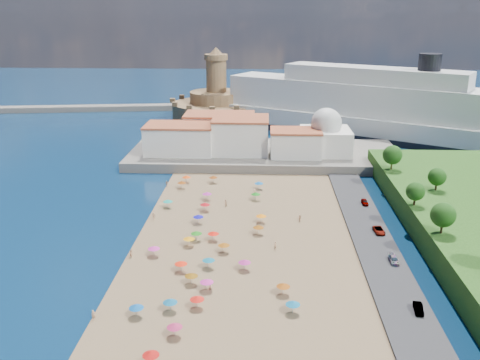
{
  "coord_description": "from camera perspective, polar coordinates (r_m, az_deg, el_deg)",
  "views": [
    {
      "loc": [
        10.05,
        -101.53,
        49.01
      ],
      "look_at": [
        4.0,
        25.0,
        8.0
      ],
      "focal_mm": 40.0,
      "sensor_mm": 36.0,
      "label": 1
    }
  ],
  "objects": [
    {
      "name": "ground",
      "position": [
        113.19,
        -2.65,
        -7.74
      ],
      "size": [
        700.0,
        700.0,
        0.0
      ],
      "primitive_type": "plane",
      "color": "#071938",
      "rests_on": "ground"
    },
    {
      "name": "terrace",
      "position": [
        180.88,
        2.63,
        2.69
      ],
      "size": [
        90.0,
        36.0,
        3.0
      ],
      "primitive_type": "cube",
      "color": "#59544C",
      "rests_on": "ground"
    },
    {
      "name": "jetty",
      "position": [
        216.04,
        -3.2,
        5.13
      ],
      "size": [
        18.0,
        70.0,
        2.4
      ],
      "primitive_type": "cube",
      "color": "#59544C",
      "rests_on": "ground"
    },
    {
      "name": "breakwater",
      "position": [
        285.43,
        -22.36,
        6.98
      ],
      "size": [
        199.03,
        34.77,
        2.6
      ],
      "primitive_type": "cube",
      "rotation": [
        0.0,
        0.0,
        0.14
      ],
      "color": "#59544C",
      "rests_on": "ground"
    },
    {
      "name": "waterfront_buildings",
      "position": [
        180.41,
        -1.5,
        4.75
      ],
      "size": [
        57.0,
        29.0,
        11.0
      ],
      "color": "silver",
      "rests_on": "terrace"
    },
    {
      "name": "domed_building",
      "position": [
        178.23,
        9.12,
        4.73
      ],
      "size": [
        16.0,
        16.0,
        15.0
      ],
      "color": "silver",
      "rests_on": "terrace"
    },
    {
      "name": "fortress",
      "position": [
        244.24,
        -2.51,
        7.94
      ],
      "size": [
        40.0,
        40.0,
        32.4
      ],
      "color": "olive",
      "rests_on": "ground"
    },
    {
      "name": "cruise_ship",
      "position": [
        217.11,
        13.88,
        7.02
      ],
      "size": [
        143.24,
        94.83,
        33.22
      ],
      "color": "black",
      "rests_on": "ground"
    },
    {
      "name": "beach_parasols",
      "position": [
        101.32,
        -4.25,
        -9.66
      ],
      "size": [
        32.05,
        114.28,
        2.2
      ],
      "color": "gray",
      "rests_on": "beach"
    },
    {
      "name": "beachgoers",
      "position": [
        113.71,
        -3.88,
        -7.01
      ],
      "size": [
        37.71,
        99.05,
        1.85
      ],
      "color": "tan",
      "rests_on": "beach"
    },
    {
      "name": "parked_cars",
      "position": [
        109.68,
        16.32,
        -8.61
      ],
      "size": [
        2.41,
        74.79,
        1.42
      ],
      "color": "gray",
      "rests_on": "promenade"
    },
    {
      "name": "hillside_trees",
      "position": [
        106.09,
        23.67,
        -5.21
      ],
      "size": [
        12.47,
        109.44,
        7.77
      ],
      "color": "#382314",
      "rests_on": "hillside"
    }
  ]
}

